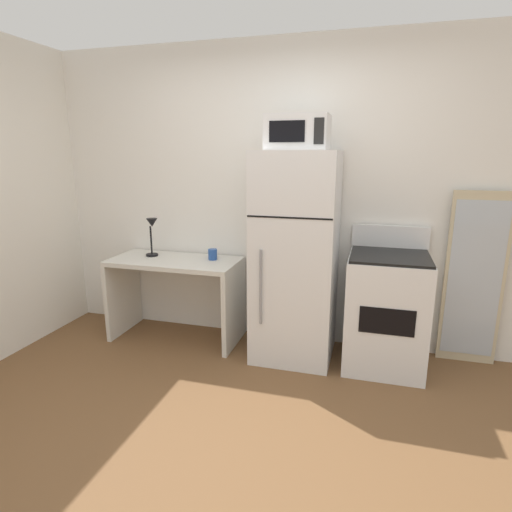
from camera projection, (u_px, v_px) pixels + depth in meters
name	position (u px, v px, depth m)	size (l,w,h in m)	color
ground_plane	(222.00, 452.00, 2.40)	(12.00, 12.00, 0.00)	brown
wall_back_white	(286.00, 197.00, 3.68)	(5.00, 0.10, 2.60)	white
desk	(176.00, 283.00, 3.79)	(1.16, 0.55, 0.75)	silver
desk_lamp	(152.00, 231.00, 3.79)	(0.14, 0.12, 0.35)	black
coffee_mug	(213.00, 254.00, 3.72)	(0.08, 0.08, 0.10)	#264C99
refrigerator	(296.00, 258.00, 3.39)	(0.64, 0.64, 1.70)	white
microwave	(298.00, 132.00, 3.14)	(0.46, 0.35, 0.26)	silver
oven_range	(386.00, 310.00, 3.30)	(0.61, 0.61, 1.10)	white
leaning_mirror	(474.00, 280.00, 3.31)	(0.44, 0.03, 1.40)	#C6B793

